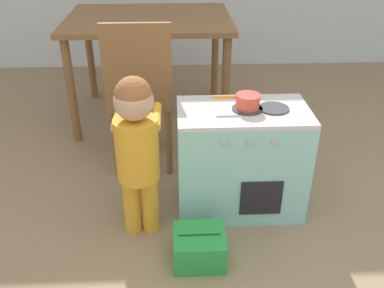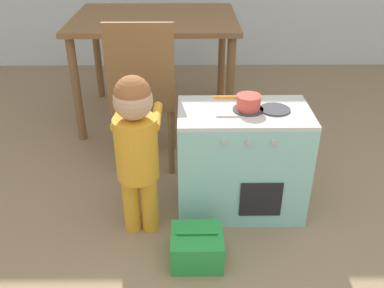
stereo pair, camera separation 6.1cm
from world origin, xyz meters
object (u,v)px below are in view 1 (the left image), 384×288
object	(u,v)px
play_kitchen	(241,160)
dining_chair_near	(141,94)
toy_basket	(199,247)
dining_table	(149,30)
child_figure	(137,141)
toy_pot	(247,100)

from	to	relation	value
play_kitchen	dining_chair_near	world-z (taller)	dining_chair_near
toy_basket	dining_table	bearing A→B (deg)	99.70
dining_table	dining_chair_near	size ratio (longest dim) A/B	1.23
child_figure	dining_table	world-z (taller)	child_figure
toy_basket	dining_chair_near	world-z (taller)	dining_chair_near
child_figure	dining_chair_near	distance (m)	0.59
child_figure	dining_chair_near	size ratio (longest dim) A/B	0.89
child_figure	dining_table	xyz separation A→B (m)	(0.01, 1.33, 0.15)
toy_pot	toy_basket	size ratio (longest dim) A/B	0.98
child_figure	toy_basket	xyz separation A→B (m)	(0.27, -0.23, -0.43)
play_kitchen	toy_pot	size ratio (longest dim) A/B	2.81
toy_basket	dining_table	xyz separation A→B (m)	(-0.27, 1.56, 0.59)
play_kitchen	toy_basket	distance (m)	0.51
play_kitchen	dining_chair_near	size ratio (longest dim) A/B	0.70
toy_basket	dining_chair_near	xyz separation A→B (m)	(-0.29, 0.82, 0.41)
play_kitchen	toy_basket	bearing A→B (deg)	-120.38
toy_basket	dining_chair_near	size ratio (longest dim) A/B	0.26
dining_chair_near	dining_table	bearing A→B (deg)	87.92
toy_basket	dining_table	distance (m)	1.69
toy_basket	dining_table	size ratio (longest dim) A/B	0.21
toy_basket	dining_chair_near	distance (m)	0.97
play_kitchen	child_figure	world-z (taller)	child_figure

